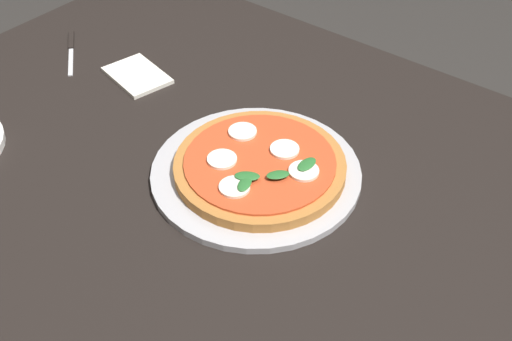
{
  "coord_description": "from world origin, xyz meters",
  "views": [
    {
      "loc": [
        0.59,
        -0.59,
        1.44
      ],
      "look_at": [
        0.11,
        0.01,
        0.76
      ],
      "focal_mm": 44.2,
      "sensor_mm": 36.0,
      "label": 1
    }
  ],
  "objects": [
    {
      "name": "pizza",
      "position": [
        0.12,
        0.02,
        0.77
      ],
      "size": [
        0.28,
        0.28,
        0.03
      ],
      "color": "#B27033",
      "rests_on": "serving_tray"
    },
    {
      "name": "dining_table",
      "position": [
        0.0,
        0.0,
        0.65
      ],
      "size": [
        1.23,
        0.98,
        0.75
      ],
      "color": "black",
      "rests_on": "ground_plane"
    },
    {
      "name": "serving_tray",
      "position": [
        0.11,
        0.01,
        0.76
      ],
      "size": [
        0.34,
        0.34,
        0.01
      ],
      "primitive_type": "cylinder",
      "color": "#B2B2B7",
      "rests_on": "dining_table"
    },
    {
      "name": "knife",
      "position": [
        -0.44,
        0.09,
        0.75
      ],
      "size": [
        0.14,
        0.12,
        0.01
      ],
      "color": "black",
      "rests_on": "dining_table"
    },
    {
      "name": "napkin",
      "position": [
        -0.25,
        0.1,
        0.75
      ],
      "size": [
        0.15,
        0.12,
        0.01
      ],
      "primitive_type": "cube",
      "rotation": [
        0.0,
        0.0,
        -0.22
      ],
      "color": "white",
      "rests_on": "dining_table"
    }
  ]
}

